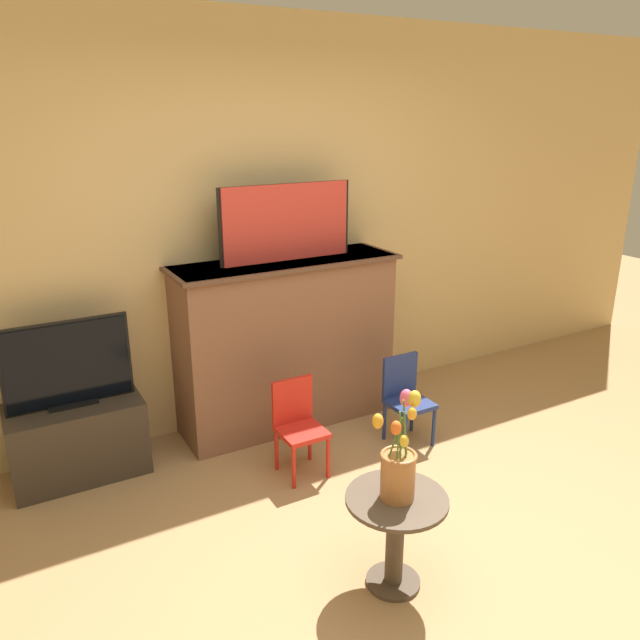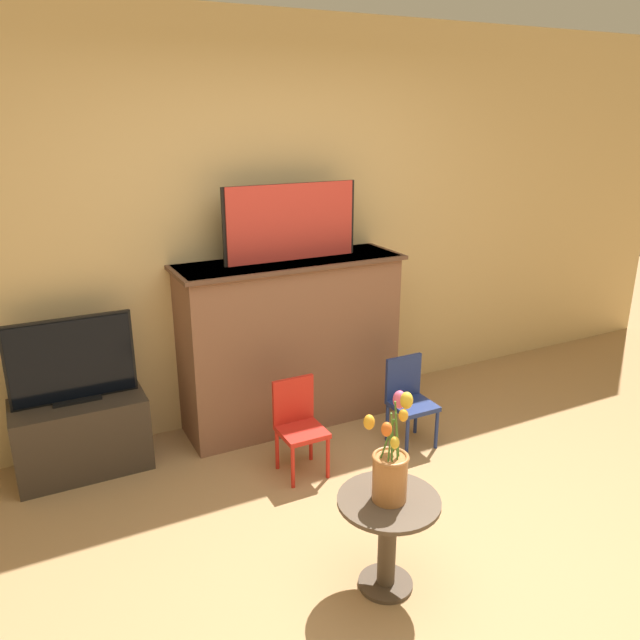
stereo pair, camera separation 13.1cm
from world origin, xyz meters
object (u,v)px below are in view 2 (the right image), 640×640
object	(u,v)px
tv_monitor	(72,361)
vase_tulips	(391,466)
chair_red	(298,422)
chair_blue	(409,397)
painting	(291,222)

from	to	relation	value
tv_monitor	vase_tulips	bearing A→B (deg)	-56.86
chair_red	chair_blue	world-z (taller)	same
tv_monitor	chair_blue	world-z (taller)	tv_monitor
vase_tulips	chair_red	bearing A→B (deg)	86.75
painting	vase_tulips	world-z (taller)	painting
chair_red	chair_blue	size ratio (longest dim) A/B	1.00
chair_blue	tv_monitor	bearing A→B (deg)	162.09
painting	chair_red	bearing A→B (deg)	-112.27
painting	chair_blue	distance (m)	1.37
chair_blue	vase_tulips	size ratio (longest dim) A/B	1.14
painting	tv_monitor	distance (m)	1.59
painting	tv_monitor	size ratio (longest dim) A/B	1.29
chair_red	painting	bearing A→B (deg)	67.73
chair_blue	painting	bearing A→B (deg)	130.07
painting	vase_tulips	bearing A→B (deg)	-100.51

